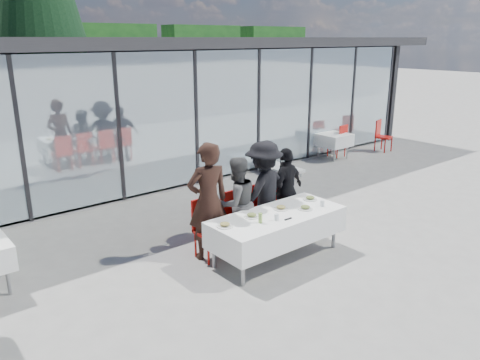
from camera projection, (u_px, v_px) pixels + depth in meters
name	position (u px, v px, depth m)	size (l,w,h in m)	color
ground	(283.00, 252.00, 7.80)	(90.00, 90.00, 0.00)	gray
pavilion	(146.00, 81.00, 14.42)	(14.80, 8.80, 3.44)	gray
dining_table	(277.00, 226.00, 7.48)	(2.26, 0.96, 0.75)	white
diner_a	(208.00, 201.00, 7.38)	(0.70, 0.70, 1.91)	#311C15
diner_chair_a	(207.00, 225.00, 7.52)	(0.44, 0.44, 0.97)	red
diner_b	(236.00, 203.00, 7.78)	(0.77, 0.77, 1.58)	#4F4F4F
diner_chair_b	(235.00, 217.00, 7.87)	(0.44, 0.44, 0.97)	red
diner_c	(264.00, 191.00, 8.12)	(1.14, 1.14, 1.76)	black
diner_chair_c	(262.00, 209.00, 8.24)	(0.44, 0.44, 0.97)	red
diner_d	(286.00, 190.00, 8.48)	(0.92, 0.92, 1.57)	black
diner_chair_d	(285.00, 202.00, 8.58)	(0.44, 0.44, 0.97)	red
plate_a	(225.00, 225.00, 6.91)	(0.24, 0.24, 0.07)	white
plate_b	(252.00, 216.00, 7.28)	(0.24, 0.24, 0.07)	white
plate_c	(281.00, 208.00, 7.61)	(0.24, 0.24, 0.07)	white
plate_d	(310.00, 198.00, 8.06)	(0.24, 0.24, 0.07)	white
plate_extra	(305.00, 208.00, 7.61)	(0.24, 0.24, 0.07)	white
juice_bottle	(260.00, 218.00, 7.04)	(0.06, 0.06, 0.15)	#88B64B
drinking_glasses	(300.00, 210.00, 7.44)	(1.09, 0.10, 0.10)	silver
folded_eyeglasses	(288.00, 219.00, 7.19)	(0.14, 0.03, 0.01)	black
spare_table_right	(333.00, 140.00, 13.72)	(0.86, 0.86, 0.74)	white
spare_chair_a	(381.00, 134.00, 14.64)	(0.55, 0.55, 0.97)	red
spare_chair_b	(340.00, 139.00, 13.89)	(0.50, 0.50, 0.97)	red
lounger	(275.00, 164.00, 12.29)	(0.60, 1.33, 0.72)	silver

